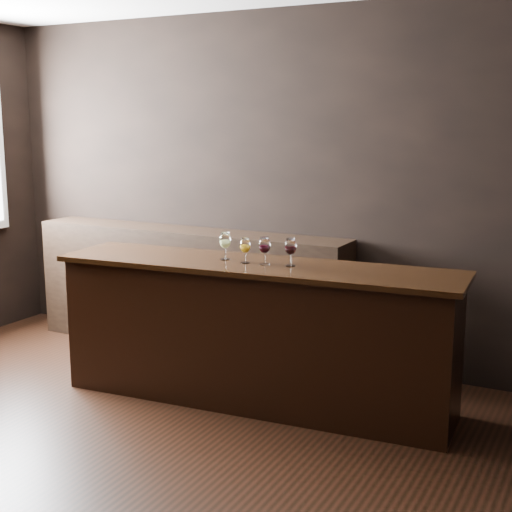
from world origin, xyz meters
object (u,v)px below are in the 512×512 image
at_px(back_bar_shelf, 188,289).
at_px(glass_red_a, 265,246).
at_px(glass_red_b, 291,247).
at_px(bar_counter, 256,336).
at_px(glass_amber, 245,246).
at_px(glass_white, 225,241).

bearing_deg(back_bar_shelf, glass_red_a, -34.71).
height_order(glass_red_a, glass_red_b, same).
xyz_separation_m(bar_counter, back_bar_shelf, (-1.07, 0.78, 0.04)).
distance_m(back_bar_shelf, glass_amber, 1.41).
relative_size(glass_white, glass_red_b, 1.03).
relative_size(back_bar_shelf, glass_amber, 16.51).
xyz_separation_m(glass_white, glass_red_b, (0.50, 0.01, -0.00)).
distance_m(bar_counter, glass_red_a, 0.64).
bearing_deg(glass_red_a, back_bar_shelf, 145.29).
bearing_deg(glass_amber, glass_white, 167.06).
xyz_separation_m(glass_white, glass_amber, (0.18, -0.04, -0.01)).
bearing_deg(glass_red_a, glass_red_b, 11.83).
xyz_separation_m(bar_counter, glass_red_a, (0.07, -0.01, 0.64)).
xyz_separation_m(back_bar_shelf, glass_red_b, (1.31, -0.75, 0.60)).
height_order(back_bar_shelf, glass_red_b, glass_red_b).
height_order(bar_counter, back_bar_shelf, back_bar_shelf).
relative_size(bar_counter, glass_white, 14.17).
relative_size(bar_counter, glass_amber, 15.65).
height_order(back_bar_shelf, glass_amber, glass_amber).
bearing_deg(back_bar_shelf, glass_red_b, -29.81).
bearing_deg(bar_counter, back_bar_shelf, 139.25).
height_order(glass_white, glass_amber, glass_white).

